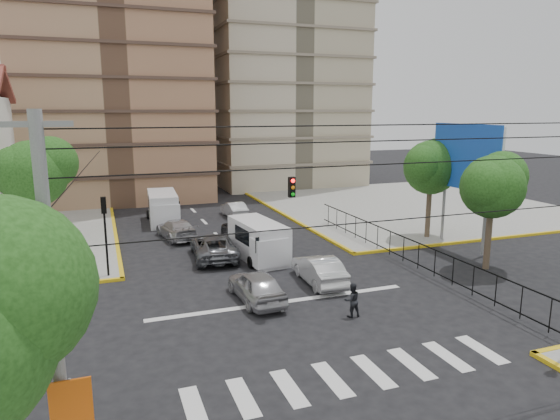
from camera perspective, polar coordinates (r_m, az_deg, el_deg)
name	(u,v)px	position (r m, az deg, el deg)	size (l,w,h in m)	color
ground	(291,311)	(23.46, 1.27, -11.51)	(160.00, 160.00, 0.00)	black
sidewalk_ne	(409,205)	(49.69, 14.55, 0.53)	(26.00, 26.00, 0.15)	gray
crosswalk_stripes	(353,375)	(18.57, 8.34, -18.17)	(12.00, 2.40, 0.01)	silver
stop_line	(282,302)	(24.50, 0.24, -10.47)	(13.00, 0.40, 0.01)	silver
park_fence	(403,263)	(31.21, 13.85, -5.95)	(0.10, 22.50, 1.66)	black
billboard	(466,159)	(34.50, 20.53, 5.47)	(0.36, 6.20, 8.10)	slate
tree_park_a	(494,184)	(30.76, 23.23, 2.77)	(4.41, 3.60, 6.83)	#473828
tree_park_c	(432,165)	(36.68, 16.98, 4.96)	(4.65, 3.80, 7.25)	#473828
tree_tudor	(34,170)	(36.58, -26.25, 4.08)	(5.39, 4.40, 7.43)	#473828
traffic_light_nw	(105,223)	(28.58, -19.39, -1.42)	(0.28, 0.22, 4.40)	black
traffic_light_hanging	(310,192)	(19.99, 3.46, 2.08)	(18.00, 9.12, 0.92)	black
utility_pole_sw	(54,316)	(12.01, -24.42, -10.98)	(1.40, 0.28, 9.00)	slate
district_sign	(72,417)	(12.81, -22.64, -20.97)	(0.90, 0.12, 3.20)	slate
van_right_lane	(260,242)	(30.72, -2.34, -3.67)	(2.63, 5.46, 2.37)	silver
van_left_lane	(163,209)	(41.70, -13.21, 0.15)	(2.51, 5.68, 2.50)	silver
car_silver_front_left	(256,286)	(24.42, -2.72, -8.64)	(1.81, 4.50, 1.53)	#A9A9AE
car_white_front_right	(319,270)	(26.88, 4.48, -6.80)	(1.60, 4.57, 1.51)	silver
car_grey_mid_left	(214,246)	(31.45, -7.60, -4.12)	(2.56, 5.55, 1.54)	slate
car_silver_rear_left	(177,229)	(36.66, -11.74, -2.14)	(1.97, 4.84, 1.41)	#BCBBC1
car_darkgrey_mid_right	(237,229)	(35.96, -4.94, -2.16)	(1.72, 4.28, 1.46)	#232426
car_white_rear_right	(234,209)	(43.28, -5.27, 0.08)	(1.42, 4.07, 1.34)	silver
pedestrian_crosswalk	(352,300)	(22.85, 8.23, -10.15)	(0.76, 0.59, 1.57)	black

